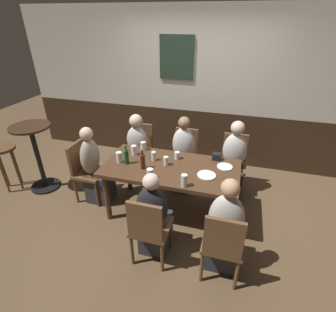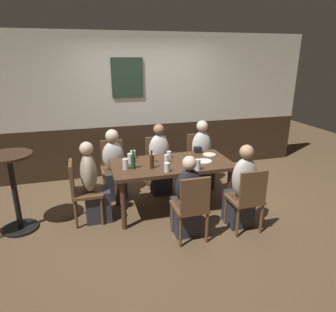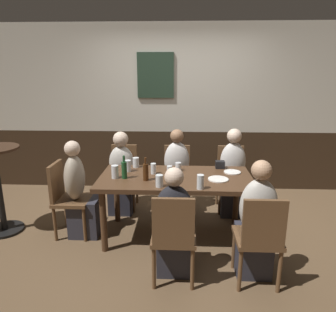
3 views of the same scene
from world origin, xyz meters
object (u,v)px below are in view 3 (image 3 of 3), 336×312
at_px(plate_white_small, 232,172).
at_px(highball_clear, 159,181).
at_px(chair_right_far, 231,174).
at_px(beer_glass_half, 136,163).
at_px(dining_table, 176,184).
at_px(person_mid_far, 177,178).
at_px(chair_head_west, 66,195).
at_px(beer_bottle_brown, 146,171).
at_px(beer_bottle_green, 124,169).
at_px(person_mid_near, 174,230).
at_px(tumbler_water, 153,169).
at_px(person_left_far, 122,178).
at_px(pint_glass_stout, 178,167).
at_px(pint_glass_pale, 200,183).
at_px(plate_white_large, 218,179).
at_px(condiment_caddy, 220,165).
at_px(beer_glass_tall, 128,167).
at_px(person_head_west, 80,197).
at_px(chair_right_near, 260,236).
at_px(person_right_far, 232,178).
at_px(pint_glass_amber, 115,173).
at_px(chair_mid_far, 177,173).
at_px(person_right_near, 255,228).
at_px(chair_mid_near, 174,234).
at_px(tumbler_short, 170,172).
at_px(chair_left_far, 124,173).

bearing_deg(plate_white_small, highball_clear, -148.71).
relative_size(chair_right_far, beer_glass_half, 7.20).
relative_size(dining_table, person_mid_far, 1.49).
distance_m(chair_head_west, beer_bottle_brown, 1.02).
distance_m(person_mid_far, beer_bottle_green, 1.01).
bearing_deg(person_mid_near, beer_bottle_green, 133.32).
xyz_separation_m(tumbler_water, highball_clear, (0.10, -0.42, 0.00)).
bearing_deg(tumbler_water, person_left_far, 130.16).
bearing_deg(beer_bottle_brown, pint_glass_stout, 45.65).
height_order(highball_clear, pint_glass_pale, pint_glass_pale).
distance_m(beer_glass_half, plate_white_large, 1.05).
distance_m(person_mid_far, condiment_caddy, 0.70).
distance_m(beer_glass_tall, beer_glass_half, 0.18).
distance_m(person_head_west, pint_glass_pale, 1.45).
distance_m(person_mid_far, tumbler_water, 0.71).
xyz_separation_m(beer_glass_tall, tumbler_water, (0.31, -0.08, -0.01)).
relative_size(pint_glass_stout, beer_bottle_green, 0.39).
height_order(tumbler_water, condiment_caddy, tumbler_water).
xyz_separation_m(chair_right_near, person_left_far, (-1.51, 1.52, -0.03)).
distance_m(person_right_far, plate_white_small, 0.58).
relative_size(person_right_far, tumbler_water, 9.37).
relative_size(chair_right_near, pint_glass_amber, 6.01).
relative_size(dining_table, chair_mid_far, 1.95).
bearing_deg(chair_head_west, person_mid_near, -28.03).
xyz_separation_m(person_right_near, tumbler_water, (-1.01, 0.77, 0.31)).
xyz_separation_m(person_right_far, pint_glass_amber, (-1.43, -0.76, 0.31)).
distance_m(chair_mid_near, plate_white_small, 1.24).
distance_m(person_left_far, plate_white_large, 1.47).
relative_size(person_right_near, pint_glass_pale, 7.70).
xyz_separation_m(chair_mid_far, person_right_near, (0.76, -1.53, -0.01)).
bearing_deg(pint_glass_pale, chair_mid_far, 101.93).
height_order(chair_right_far, person_left_far, person_left_far).
xyz_separation_m(chair_head_west, person_mid_near, (1.27, -0.68, -0.05)).
relative_size(chair_mid_near, tumbler_short, 7.48).
relative_size(person_right_far, pint_glass_amber, 7.94).
relative_size(person_mid_near, beer_glass_half, 8.80).
relative_size(person_mid_far, plate_white_small, 5.87).
height_order(chair_right_near, person_head_west, person_head_west).
height_order(chair_mid_near, person_mid_near, person_mid_near).
relative_size(dining_table, chair_left_far, 1.95).
xyz_separation_m(person_left_far, pint_glass_stout, (0.78, -0.46, 0.31)).
distance_m(tumbler_water, beer_bottle_brown, 0.24).
relative_size(pint_glass_stout, plate_white_large, 0.45).
bearing_deg(pint_glass_pale, plate_white_small, 53.25).
distance_m(chair_right_far, beer_glass_half, 1.38).
distance_m(chair_mid_near, beer_glass_half, 1.32).
xyz_separation_m(person_mid_near, highball_clear, (-0.16, 0.35, 0.35)).
bearing_deg(chair_right_near, beer_bottle_brown, 146.66).
distance_m(beer_glass_tall, plate_white_small, 1.23).
bearing_deg(pint_glass_stout, person_right_far, 32.34).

